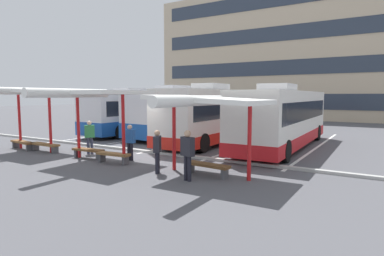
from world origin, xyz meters
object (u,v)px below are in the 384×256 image
at_px(waiting_shelter_1, 94,94).
at_px(coach_bus_1, 186,113).
at_px(coach_bus_2, 222,115).
at_px(bench_0, 22,143).
at_px(coach_bus_0, 144,113).
at_px(coach_bus_3, 284,118).
at_px(waiting_passenger_0, 157,149).
at_px(waiting_shelter_2, 206,102).
at_px(bench_3, 113,156).
at_px(bench_2, 88,151).
at_px(waiting_passenger_3, 90,135).
at_px(bench_1, 45,145).
at_px(waiting_passenger_1, 130,140).
at_px(waiting_passenger_2, 188,151).
at_px(waiting_shelter_0, 28,92).
at_px(bench_4, 207,166).

bearing_deg(waiting_shelter_1, coach_bus_1, 99.88).
distance_m(coach_bus_2, bench_0, 11.67).
bearing_deg(coach_bus_0, coach_bus_3, -7.92).
relative_size(coach_bus_3, waiting_passenger_0, 7.03).
bearing_deg(coach_bus_2, bench_0, -132.04).
bearing_deg(waiting_shelter_2, bench_3, -178.97).
height_order(bench_0, bench_2, same).
bearing_deg(waiting_passenger_3, bench_1, -159.62).
distance_m(coach_bus_0, bench_3, 11.66).
bearing_deg(waiting_passenger_1, waiting_passenger_2, -21.72).
height_order(waiting_shelter_2, waiting_passenger_2, waiting_shelter_2).
relative_size(bench_0, waiting_passenger_0, 1.24).
bearing_deg(waiting_passenger_3, bench_0, -166.39).
xyz_separation_m(waiting_shelter_1, waiting_passenger_3, (-1.79, 1.25, -2.00)).
bearing_deg(bench_1, coach_bus_3, 38.06).
distance_m(waiting_shelter_1, waiting_passenger_0, 4.16).
height_order(coach_bus_3, waiting_passenger_3, coach_bus_3).
bearing_deg(coach_bus_1, bench_1, -103.73).
xyz_separation_m(bench_1, waiting_passenger_3, (2.37, 0.88, 0.62)).
bearing_deg(waiting_passenger_2, coach_bus_2, 109.59).
height_order(waiting_shelter_0, bench_4, waiting_shelter_0).
height_order(bench_0, waiting_passenger_1, waiting_passenger_1).
relative_size(bench_1, bench_3, 1.20).
relative_size(bench_4, waiting_passenger_3, 1.10).
distance_m(waiting_shelter_2, bench_4, 2.36).
bearing_deg(waiting_passenger_2, coach_bus_3, 85.12).
xyz_separation_m(waiting_shelter_2, waiting_passenger_1, (-4.29, 0.75, -1.77)).
height_order(bench_2, waiting_passenger_2, waiting_passenger_2).
relative_size(coach_bus_2, waiting_shelter_0, 2.87).
bearing_deg(bench_0, bench_1, 4.11).
xyz_separation_m(bench_0, waiting_shelter_2, (11.35, 0.02, 2.35)).
xyz_separation_m(waiting_passenger_0, waiting_passenger_3, (-5.41, 1.52, 0.02)).
xyz_separation_m(coach_bus_0, bench_1, (1.34, -9.49, -1.23)).
relative_size(coach_bus_2, waiting_passenger_3, 7.27).
bearing_deg(bench_2, bench_3, -5.88).
xyz_separation_m(waiting_shelter_2, bench_4, (0.00, 0.11, -2.36)).
xyz_separation_m(waiting_shelter_0, waiting_passenger_3, (3.27, 1.09, -2.11)).
distance_m(bench_4, waiting_passenger_2, 1.21).
height_order(waiting_passenger_2, waiting_passenger_3, waiting_passenger_2).
bearing_deg(waiting_shelter_0, bench_3, 0.18).
bearing_deg(coach_bus_0, bench_4, -41.07).
xyz_separation_m(bench_0, waiting_passenger_3, (4.17, 1.01, 0.61)).
bearing_deg(coach_bus_3, waiting_shelter_0, -143.58).
distance_m(coach_bus_3, bench_0, 14.40).
height_order(bench_4, waiting_passenger_3, waiting_passenger_3).
bearing_deg(coach_bus_2, waiting_passenger_0, -78.75).
height_order(coach_bus_1, waiting_passenger_0, coach_bus_1).
distance_m(bench_2, waiting_shelter_2, 6.72).
distance_m(bench_0, waiting_passenger_3, 4.33).
relative_size(bench_0, waiting_passenger_1, 1.25).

